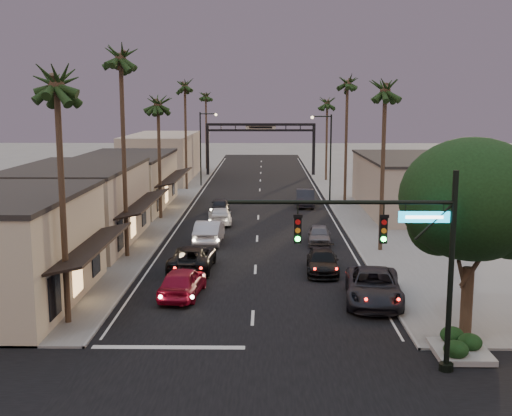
{
  "coord_description": "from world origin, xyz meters",
  "views": [
    {
      "loc": [
        0.56,
        -19.53,
        10.31
      ],
      "look_at": [
        -0.07,
        27.19,
        2.5
      ],
      "focal_mm": 45.0,
      "sensor_mm": 36.0,
      "label": 1
    }
  ],
  "objects_px": {
    "corner_tree": "(474,204)",
    "oncoming_pickup": "(192,258)",
    "palm_rc": "(327,100)",
    "palm_far": "(206,93)",
    "traffic_signal": "(401,242)",
    "palm_lb": "(120,52)",
    "streetlight_right": "(328,151)",
    "curbside_near": "(373,287)",
    "palm_rb": "(348,79)",
    "oncoming_silver": "(209,232)",
    "oncoming_red": "(182,282)",
    "arch": "(261,136)",
    "palm_lc": "(158,99)",
    "streetlight_left": "(203,143)",
    "palm_ra": "(386,84)",
    "palm_la": "(56,75)",
    "palm_ld": "(185,82)",
    "curbside_black": "(322,262)"
  },
  "relations": [
    {
      "from": "streetlight_right",
      "to": "palm_rb",
      "type": "relative_size",
      "value": 0.63
    },
    {
      "from": "palm_ld",
      "to": "palm_far",
      "type": "xyz_separation_m",
      "value": [
        0.3,
        23.0,
        -0.97
      ]
    },
    {
      "from": "traffic_signal",
      "to": "streetlight_left",
      "type": "height_order",
      "value": "streetlight_left"
    },
    {
      "from": "palm_lb",
      "to": "curbside_near",
      "type": "xyz_separation_m",
      "value": [
        14.8,
        -9.46,
        -12.54
      ]
    },
    {
      "from": "arch",
      "to": "palm_lb",
      "type": "bearing_deg",
      "value": -100.16
    },
    {
      "from": "palm_ld",
      "to": "palm_rb",
      "type": "relative_size",
      "value": 1.0
    },
    {
      "from": "corner_tree",
      "to": "oncoming_silver",
      "type": "bearing_deg",
      "value": 124.42
    },
    {
      "from": "streetlight_right",
      "to": "palm_far",
      "type": "relative_size",
      "value": 0.68
    },
    {
      "from": "palm_rc",
      "to": "oncoming_red",
      "type": "relative_size",
      "value": 2.55
    },
    {
      "from": "streetlight_left",
      "to": "palm_la",
      "type": "distance_m",
      "value": 49.41
    },
    {
      "from": "arch",
      "to": "palm_ld",
      "type": "bearing_deg",
      "value": -119.83
    },
    {
      "from": "oncoming_pickup",
      "to": "curbside_black",
      "type": "distance_m",
      "value": 7.99
    },
    {
      "from": "corner_tree",
      "to": "palm_lc",
      "type": "distance_m",
      "value": 34.09
    },
    {
      "from": "oncoming_pickup",
      "to": "arch",
      "type": "bearing_deg",
      "value": -92.71
    },
    {
      "from": "palm_la",
      "to": "palm_ld",
      "type": "height_order",
      "value": "palm_ld"
    },
    {
      "from": "palm_lc",
      "to": "oncoming_red",
      "type": "bearing_deg",
      "value": -78.02
    },
    {
      "from": "palm_lb",
      "to": "oncoming_pickup",
      "type": "height_order",
      "value": "palm_lb"
    },
    {
      "from": "palm_ld",
      "to": "palm_rc",
      "type": "distance_m",
      "value": 19.51
    },
    {
      "from": "palm_ld",
      "to": "palm_ra",
      "type": "xyz_separation_m",
      "value": [
        17.2,
        -31.0,
        -0.97
      ]
    },
    {
      "from": "streetlight_right",
      "to": "oncoming_pickup",
      "type": "distance_m",
      "value": 28.64
    },
    {
      "from": "corner_tree",
      "to": "palm_ra",
      "type": "distance_m",
      "value": 17.45
    },
    {
      "from": "corner_tree",
      "to": "streetlight_left",
      "type": "distance_m",
      "value": 53.15
    },
    {
      "from": "palm_lb",
      "to": "oncoming_red",
      "type": "height_order",
      "value": "palm_lb"
    },
    {
      "from": "palm_rc",
      "to": "palm_far",
      "type": "xyz_separation_m",
      "value": [
        -16.9,
        14.0,
        0.97
      ]
    },
    {
      "from": "corner_tree",
      "to": "streetlight_right",
      "type": "distance_m",
      "value": 37.64
    },
    {
      "from": "palm_far",
      "to": "curbside_near",
      "type": "height_order",
      "value": "palm_far"
    },
    {
      "from": "palm_far",
      "to": "palm_lb",
      "type": "bearing_deg",
      "value": -90.31
    },
    {
      "from": "streetlight_left",
      "to": "oncoming_pickup",
      "type": "bearing_deg",
      "value": -85.57
    },
    {
      "from": "palm_far",
      "to": "oncoming_silver",
      "type": "bearing_deg",
      "value": -84.68
    },
    {
      "from": "arch",
      "to": "curbside_black",
      "type": "bearing_deg",
      "value": -85.47
    },
    {
      "from": "streetlight_left",
      "to": "palm_la",
      "type": "relative_size",
      "value": 0.68
    },
    {
      "from": "streetlight_right",
      "to": "palm_far",
      "type": "height_order",
      "value": "palm_far"
    },
    {
      "from": "arch",
      "to": "palm_lb",
      "type": "distance_m",
      "value": 49.39
    },
    {
      "from": "palm_ra",
      "to": "palm_rc",
      "type": "bearing_deg",
      "value": 90.0
    },
    {
      "from": "palm_rb",
      "to": "oncoming_silver",
      "type": "distance_m",
      "value": 24.3
    },
    {
      "from": "palm_lb",
      "to": "streetlight_right",
      "type": "bearing_deg",
      "value": 55.99
    },
    {
      "from": "streetlight_right",
      "to": "palm_rc",
      "type": "xyz_separation_m",
      "value": [
        1.68,
        19.0,
        5.14
      ]
    },
    {
      "from": "traffic_signal",
      "to": "corner_tree",
      "type": "distance_m",
      "value": 5.2
    },
    {
      "from": "palm_rb",
      "to": "oncoming_red",
      "type": "distance_m",
      "value": 35.02
    },
    {
      "from": "palm_rc",
      "to": "palm_lb",
      "type": "bearing_deg",
      "value": -112.27
    },
    {
      "from": "streetlight_right",
      "to": "curbside_black",
      "type": "height_order",
      "value": "streetlight_right"
    },
    {
      "from": "corner_tree",
      "to": "oncoming_pickup",
      "type": "relative_size",
      "value": 1.59
    },
    {
      "from": "palm_ld",
      "to": "curbside_near",
      "type": "xyz_separation_m",
      "value": [
        14.8,
        -42.46,
        -11.57
      ]
    },
    {
      "from": "palm_rb",
      "to": "oncoming_silver",
      "type": "bearing_deg",
      "value": -124.46
    },
    {
      "from": "traffic_signal",
      "to": "streetlight_right",
      "type": "distance_m",
      "value": 41.02
    },
    {
      "from": "palm_lb",
      "to": "palm_rc",
      "type": "height_order",
      "value": "palm_lb"
    },
    {
      "from": "streetlight_left",
      "to": "palm_la",
      "type": "height_order",
      "value": "palm_la"
    },
    {
      "from": "palm_lc",
      "to": "oncoming_pickup",
      "type": "distance_m",
      "value": 20.24
    },
    {
      "from": "oncoming_pickup",
      "to": "palm_rb",
      "type": "bearing_deg",
      "value": -114.79
    },
    {
      "from": "traffic_signal",
      "to": "curbside_near",
      "type": "relative_size",
      "value": 1.4
    }
  ]
}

